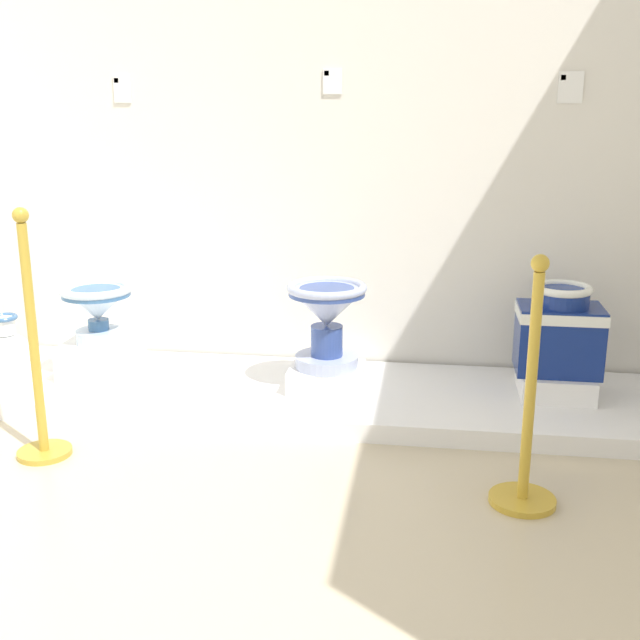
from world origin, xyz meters
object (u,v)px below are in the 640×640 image
object	(u,v)px
plinth_block_tall_cobalt	(555,382)
info_placard_second	(332,81)
antique_toilet_squat_floral	(97,304)
info_placard_first	(122,89)
decorative_vase_companion	(7,351)
antique_toilet_tall_cobalt	(559,329)
stanchion_post_near_left	(37,376)
info_placard_third	(570,87)
plinth_block_slender_white	(327,377)
plinth_block_squat_floral	(101,360)
stanchion_post_near_right	(527,433)
antique_toilet_slender_white	(327,312)

from	to	relation	value
plinth_block_tall_cobalt	info_placard_second	bearing A→B (deg)	161.68
antique_toilet_squat_floral	plinth_block_tall_cobalt	size ratio (longest dim) A/B	0.99
info_placard_first	decorative_vase_companion	xyz separation A→B (m)	(-0.62, -0.31, -1.36)
info_placard_first	decorative_vase_companion	distance (m)	1.53
antique_toilet_tall_cobalt	decorative_vase_companion	world-z (taller)	antique_toilet_tall_cobalt
antique_toilet_tall_cobalt	stanchion_post_near_left	bearing A→B (deg)	-159.36
decorative_vase_companion	stanchion_post_near_left	world-z (taller)	stanchion_post_near_left
antique_toilet_squat_floral	stanchion_post_near_left	xyz separation A→B (m)	(0.06, -0.74, -0.12)
plinth_block_tall_cobalt	info_placard_third	bearing A→B (deg)	87.22
antique_toilet_squat_floral	plinth_block_tall_cobalt	xyz separation A→B (m)	(2.25, 0.09, -0.32)
antique_toilet_tall_cobalt	plinth_block_slender_white	bearing A→B (deg)	-175.48
antique_toilet_squat_floral	plinth_block_slender_white	size ratio (longest dim) A/B	1.00
info_placard_third	plinth_block_squat_floral	bearing A→B (deg)	-168.45
plinth_block_slender_white	info_placard_third	xyz separation A→B (m)	(1.11, 0.46, 1.37)
plinth_block_slender_white	plinth_block_tall_cobalt	distance (m)	1.09
plinth_block_tall_cobalt	stanchion_post_near_left	size ratio (longest dim) A/B	0.34
plinth_block_tall_cobalt	decorative_vase_companion	bearing A→B (deg)	178.65
stanchion_post_near_right	info_placard_second	bearing A→B (deg)	123.99
plinth_block_slender_white	antique_toilet_tall_cobalt	xyz separation A→B (m)	(1.09, 0.09, 0.27)
plinth_block_squat_floral	decorative_vase_companion	distance (m)	0.63
plinth_block_squat_floral	info_placard_second	world-z (taller)	info_placard_second
plinth_block_tall_cobalt	decorative_vase_companion	xyz separation A→B (m)	(-2.85, 0.07, 0.00)
plinth_block_slender_white	stanchion_post_near_left	size ratio (longest dim) A/B	0.34
plinth_block_slender_white	antique_toilet_slender_white	size ratio (longest dim) A/B	0.86
antique_toilet_squat_floral	antique_toilet_slender_white	xyz separation A→B (m)	(1.16, 0.00, 0.00)
info_placard_second	stanchion_post_near_left	size ratio (longest dim) A/B	0.12
antique_toilet_squat_floral	antique_toilet_slender_white	world-z (taller)	antique_toilet_slender_white
antique_toilet_slender_white	info_placard_first	size ratio (longest dim) A/B	2.97
plinth_block_squat_floral	stanchion_post_near_left	world-z (taller)	stanchion_post_near_left
plinth_block_tall_cobalt	stanchion_post_near_left	distance (m)	2.35
antique_toilet_tall_cobalt	stanchion_post_near_right	world-z (taller)	stanchion_post_near_right
antique_toilet_squat_floral	info_placard_first	distance (m)	1.14
info_placard_first	antique_toilet_squat_floral	bearing A→B (deg)	-91.95
antique_toilet_slender_white	antique_toilet_tall_cobalt	xyz separation A→B (m)	(1.09, 0.09, -0.06)
plinth_block_squat_floral	plinth_block_tall_cobalt	world-z (taller)	plinth_block_squat_floral
plinth_block_squat_floral	plinth_block_slender_white	size ratio (longest dim) A/B	1.03
info_placard_first	info_placard_third	xyz separation A→B (m)	(2.25, 0.00, -0.00)
info_placard_third	stanchion_post_near_left	world-z (taller)	info_placard_third
antique_toilet_tall_cobalt	stanchion_post_near_right	size ratio (longest dim) A/B	0.45
antique_toilet_squat_floral	info_placard_second	distance (m)	1.62
plinth_block_tall_cobalt	stanchion_post_near_left	bearing A→B (deg)	-159.36
stanchion_post_near_left	antique_toilet_squat_floral	bearing A→B (deg)	94.48
antique_toilet_slender_white	stanchion_post_near_left	xyz separation A→B (m)	(-1.10, -0.74, -0.12)
info_placard_first	decorative_vase_companion	world-z (taller)	info_placard_first
antique_toilet_tall_cobalt	info_placard_first	world-z (taller)	info_placard_first
plinth_block_squat_floral	antique_toilet_tall_cobalt	size ratio (longest dim) A/B	0.86
plinth_block_squat_floral	info_placard_first	xyz separation A→B (m)	(0.02, 0.46, 1.33)
antique_toilet_slender_white	stanchion_post_near_right	distance (m)	1.23
antique_toilet_slender_white	info_placard_third	size ratio (longest dim) A/B	2.79
plinth_block_slender_white	antique_toilet_squat_floral	bearing A→B (deg)	-179.86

